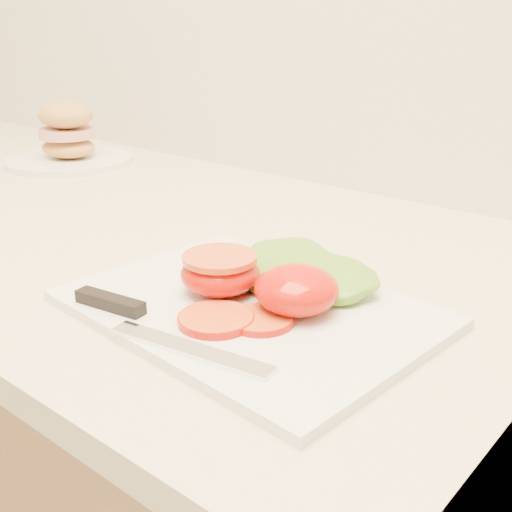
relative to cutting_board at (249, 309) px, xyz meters
The scene contains 9 objects.
cutting_board is the anchor object (origin of this frame).
tomato_half_dome 0.05m from the cutting_board, 21.28° to the left, with size 0.08×0.08×0.04m, color red.
tomato_half_cut 0.05m from the cutting_board, behind, with size 0.08×0.08×0.04m.
tomato_slice_0 0.05m from the cutting_board, 86.89° to the right, with size 0.07×0.07×0.01m, color orange.
tomato_slice_1 0.04m from the cutting_board, 34.72° to the right, with size 0.06×0.06×0.01m, color orange.
lettuce_leaf_0 0.07m from the cutting_board, 97.00° to the left, with size 0.15×0.10×0.03m, color olive.
lettuce_leaf_1 0.08m from the cutting_board, 65.14° to the left, with size 0.11×0.08×0.02m, color olive.
knife 0.10m from the cutting_board, 117.81° to the right, with size 0.23×0.04×0.01m.
sandwich_plate 0.72m from the cutting_board, 158.17° to the left, with size 0.23×0.23×0.11m.
Camera 1 is at (0.27, 1.15, 1.20)m, focal length 45.00 mm.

